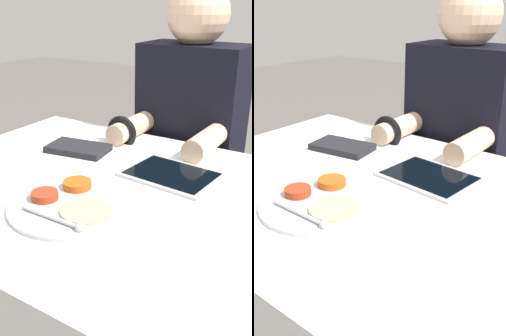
% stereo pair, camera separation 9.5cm
% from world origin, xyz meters
% --- Properties ---
extents(dining_table, '(1.07, 0.83, 0.78)m').
position_xyz_m(dining_table, '(0.00, 0.00, 0.39)').
color(dining_table, silver).
rests_on(dining_table, ground_plane).
extents(thali_tray, '(0.30, 0.30, 0.03)m').
position_xyz_m(thali_tray, '(0.01, -0.13, 0.78)').
color(thali_tray, '#B7BABF').
rests_on(thali_tray, dining_table).
extents(red_notebook, '(0.20, 0.14, 0.02)m').
position_xyz_m(red_notebook, '(-0.20, 0.15, 0.79)').
color(red_notebook, silver).
rests_on(red_notebook, dining_table).
extents(tablet_device, '(0.26, 0.20, 0.01)m').
position_xyz_m(tablet_device, '(0.13, 0.14, 0.78)').
color(tablet_device, '#B7B7BC').
rests_on(tablet_device, dining_table).
extents(person_diner, '(0.37, 0.41, 1.27)m').
position_xyz_m(person_diner, '(0.00, 0.54, 0.61)').
color(person_diner, black).
rests_on(person_diner, ground_plane).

